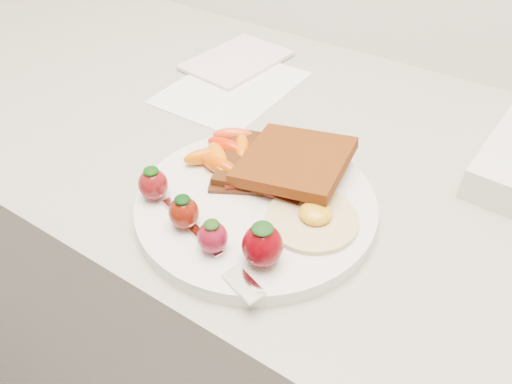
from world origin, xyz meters
The scene contains 11 objects.
counter centered at (0.00, 1.70, 0.45)m, with size 2.00×0.60×0.90m, color gray.
plate centered at (-0.02, 1.56, 0.91)m, with size 0.27×0.27×0.02m, color white.
toast_lower centered at (-0.04, 1.61, 0.93)m, with size 0.11×0.11×0.01m, color black.
toast_upper centered at (-0.01, 1.62, 0.94)m, with size 0.12×0.12×0.01m, color #512106.
fried_egg centered at (0.05, 1.56, 0.92)m, with size 0.12×0.12×0.02m.
bacon_strips centered at (-0.03, 1.57, 0.92)m, with size 0.11×0.09×0.01m.
baby_carrots centered at (-0.10, 1.60, 0.93)m, with size 0.08×0.10×0.02m.
strawberries centered at (-0.03, 1.48, 0.94)m, with size 0.19×0.06×0.05m.
fork centered at (-0.01, 1.47, 0.92)m, with size 0.16×0.07×0.00m.
paper_sheet centered at (-0.21, 1.77, 0.90)m, with size 0.17×0.22×0.00m, color white.
notepad centered at (-0.25, 1.85, 0.91)m, with size 0.12×0.17×0.01m, color silver.
Camera 1 is at (0.21, 1.21, 1.29)m, focal length 35.00 mm.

